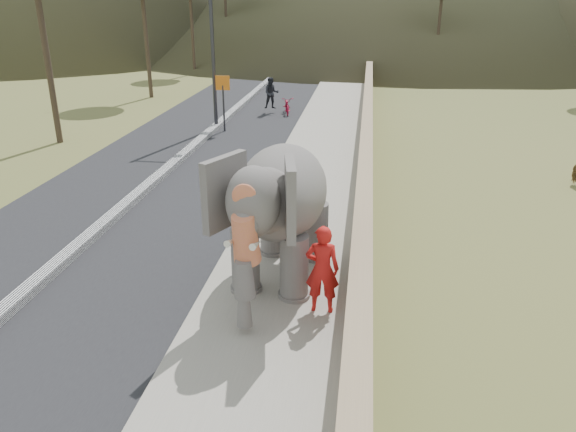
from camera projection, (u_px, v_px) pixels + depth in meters
The scene contains 11 objects.
ground at pixel (240, 416), 8.18m from camera, with size 160.00×160.00×0.00m, color olive.
road at pixel (155, 183), 18.00m from camera, with size 7.00×120.00×0.03m, color black.
median at pixel (155, 180), 17.96m from camera, with size 0.35×120.00×0.22m, color black.
walkway at pixel (310, 188), 17.33m from camera, with size 3.00×120.00×0.15m, color #9E9687.
parapet at pixel (365, 176), 16.94m from camera, with size 0.30×120.00×1.10m, color tan.
lamppost at pixel (218, 13), 23.21m from camera, with size 1.76×0.36×8.00m.
signboard at pixel (223, 94), 23.94m from camera, with size 0.60×0.08×2.40m.
distant_car at pixel (563, 68), 39.15m from camera, with size 1.70×4.23×1.44m, color silver.
elephant_and_man at pixel (283, 210), 11.45m from camera, with size 2.53×4.24×2.90m.
motorcyclist at pixel (280, 100), 27.81m from camera, with size 1.66×1.72×1.78m.
trees at pixel (356, 24), 33.37m from camera, with size 47.27×41.49×8.69m.
Camera 1 is at (1.60, -6.33, 5.77)m, focal length 35.00 mm.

